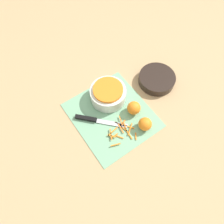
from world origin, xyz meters
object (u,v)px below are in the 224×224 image
(knife, at_px, (92,119))
(orange_right, at_px, (145,124))
(bowl_speckled, at_px, (108,94))
(orange_left, at_px, (134,108))
(bowl_dark, at_px, (157,79))

(knife, relative_size, orange_right, 3.13)
(bowl_speckled, height_order, orange_left, bowl_speckled)
(bowl_dark, bearing_deg, orange_left, -70.71)
(bowl_speckled, bearing_deg, bowl_dark, 77.32)
(bowl_dark, xyz_separation_m, orange_left, (0.08, -0.22, 0.02))
(bowl_dark, bearing_deg, bowl_speckled, -102.68)
(bowl_dark, height_order, orange_right, orange_right)
(bowl_speckled, distance_m, orange_left, 0.15)
(knife, bearing_deg, orange_left, 24.44)
(bowl_speckled, distance_m, bowl_dark, 0.29)
(bowl_speckled, height_order, knife, bowl_speckled)
(bowl_dark, distance_m, knife, 0.42)
(bowl_speckled, distance_m, orange_right, 0.25)
(bowl_speckled, relative_size, bowl_dark, 0.94)
(knife, xyz_separation_m, orange_right, (0.18, 0.19, 0.03))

